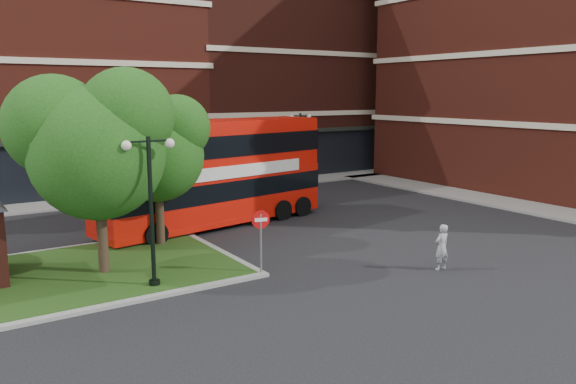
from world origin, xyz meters
TOP-DOWN VIEW (x-y plane):
  - ground at (0.00, 0.00)m, footprint 120.00×120.00m
  - pavement_far at (0.00, 16.50)m, footprint 44.00×3.00m
  - pavement_side at (16.50, 2.00)m, footprint 3.00×28.00m
  - terrace_far_right at (14.00, 24.00)m, footprint 18.00×12.00m
  - terrace_side at (24.00, 4.00)m, footprint 12.00×24.00m
  - traffic_island at (-8.00, 3.00)m, footprint 12.60×7.60m
  - tree_island_west at (-6.60, 2.58)m, footprint 5.40×4.71m
  - tree_island_east at (-3.58, 5.06)m, footprint 4.46×3.90m
  - lamp_island at (-5.50, 0.20)m, footprint 1.72×0.36m
  - lamp_far_left at (2.00, 14.50)m, footprint 1.72×0.36m
  - lamp_far_right at (10.00, 14.50)m, footprint 1.72×0.36m
  - bus at (0.05, 7.24)m, footprint 11.93×4.66m
  - woman at (3.96, -3.50)m, footprint 0.62×0.41m
  - car_silver at (-0.40, 14.50)m, footprint 3.73×1.90m
  - car_white at (8.24, 16.00)m, footprint 4.22×1.65m
  - no_entry_sign at (-1.86, -0.50)m, footprint 0.64×0.20m

SIDE VIEW (x-z plane):
  - ground at x=0.00m, z-range 0.00..0.00m
  - pavement_far at x=0.00m, z-range 0.00..0.12m
  - pavement_side at x=16.50m, z-range 0.00..0.12m
  - traffic_island at x=-8.00m, z-range -0.01..0.14m
  - car_silver at x=-0.40m, z-range 0.00..1.22m
  - car_white at x=8.24m, z-range 0.00..1.37m
  - woman at x=3.96m, z-range 0.00..1.69m
  - no_entry_sign at x=-1.86m, z-range 0.50..2.83m
  - lamp_island at x=-5.50m, z-range 0.33..5.33m
  - lamp_far_left at x=2.00m, z-range 0.33..5.33m
  - lamp_far_right at x=10.00m, z-range 0.33..5.33m
  - bus at x=0.05m, z-range 0.69..5.14m
  - tree_island_east at x=-3.58m, z-range 1.10..7.39m
  - tree_island_west at x=-6.60m, z-range 1.19..8.40m
  - terrace_side at x=24.00m, z-range 0.00..15.00m
  - terrace_far_right at x=14.00m, z-range 0.00..16.00m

